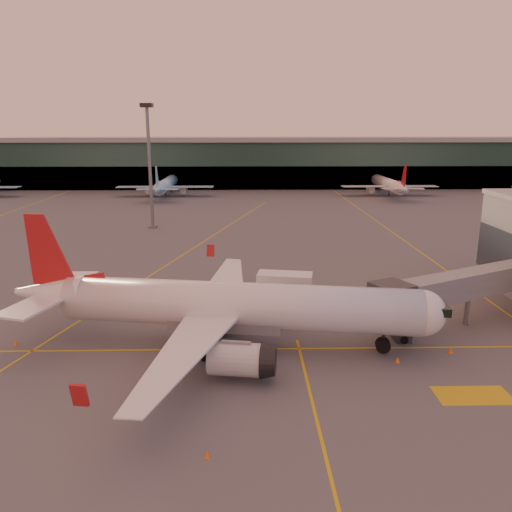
{
  "coord_description": "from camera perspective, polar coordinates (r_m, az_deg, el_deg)",
  "views": [
    {
      "loc": [
        -0.14,
        -39.47,
        20.77
      ],
      "look_at": [
        1.17,
        21.77,
        5.0
      ],
      "focal_mm": 35.0,
      "sensor_mm": 36.0,
      "label": 1
    }
  ],
  "objects": [
    {
      "name": "main_airplane",
      "position": [
        48.24,
        -3.68,
        -5.77
      ],
      "size": [
        42.08,
        38.11,
        12.72
      ],
      "rotation": [
        0.0,
        0.0,
        -0.15
      ],
      "color": "white",
      "rests_on": "ground"
    },
    {
      "name": "distant_aircraft_row",
      "position": [
        159.21,
        2.76,
        6.92
      ],
      "size": [
        350.0,
        34.0,
        13.0
      ],
      "color": "#91CFF3",
      "rests_on": "ground"
    },
    {
      "name": "cone_wing_left",
      "position": [
        66.36,
        -2.91,
        -3.58
      ],
      "size": [
        0.43,
        0.43,
        0.55
      ],
      "color": "orange",
      "rests_on": "ground"
    },
    {
      "name": "cone_nose",
      "position": [
        51.66,
        21.37,
        -9.96
      ],
      "size": [
        0.5,
        0.5,
        0.63
      ],
      "color": "orange",
      "rests_on": "ground"
    },
    {
      "name": "taxi_markings",
      "position": [
        86.79,
        -5.93,
        0.51
      ],
      "size": [
        100.12,
        173.0,
        0.01
      ],
      "color": "gold",
      "rests_on": "ground"
    },
    {
      "name": "cone_tail",
      "position": [
        55.09,
        -25.76,
        -8.93
      ],
      "size": [
        0.44,
        0.44,
        0.56
      ],
      "color": "orange",
      "rests_on": "ground"
    },
    {
      "name": "catering_truck",
      "position": [
        57.17,
        3.36,
        -3.99
      ],
      "size": [
        6.54,
        3.77,
        4.79
      ],
      "rotation": [
        0.0,
        0.0,
        -0.18
      ],
      "color": "red",
      "rests_on": "ground"
    },
    {
      "name": "ground",
      "position": [
        44.6,
        -0.93,
        -13.32
      ],
      "size": [
        600.0,
        600.0,
        0.0
      ],
      "primitive_type": "plane",
      "color": "#4C4F54",
      "rests_on": "ground"
    },
    {
      "name": "cone_fwd",
      "position": [
        48.22,
        15.89,
        -11.33
      ],
      "size": [
        0.43,
        0.43,
        0.55
      ],
      "color": "orange",
      "rests_on": "ground"
    },
    {
      "name": "jet_bridge",
      "position": [
        59.22,
        24.08,
        -2.97
      ],
      "size": [
        24.46,
        14.29,
        6.16
      ],
      "color": "slate",
      "rests_on": "ground"
    },
    {
      "name": "mast_west_near",
      "position": [
        107.48,
        -12.09,
        10.97
      ],
      "size": [
        2.4,
        2.4,
        25.6
      ],
      "color": "slate",
      "rests_on": "ground"
    },
    {
      "name": "cone_wing_right",
      "position": [
        34.94,
        -5.59,
        -21.62
      ],
      "size": [
        0.39,
        0.39,
        0.5
      ],
      "color": "orange",
      "rests_on": "ground"
    },
    {
      "name": "terminal",
      "position": [
        181.66,
        -1.2,
        10.64
      ],
      "size": [
        400.0,
        20.0,
        17.6
      ],
      "color": "#19382D",
      "rests_on": "ground"
    }
  ]
}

